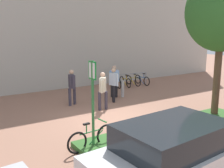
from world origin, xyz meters
The scene contains 13 objects.
ground_plane centered at (0.00, 0.00, 0.00)m, with size 60.00×60.00×0.00m, color #936651.
building_facade centered at (0.00, 7.03, 5.00)m, with size 28.00×1.20×10.00m, color #B2ADA3.
planter_strip centered at (0.94, -2.12, 0.08)m, with size 7.00×1.10×0.16m, color #336028.
tree_sidewalk centered at (3.62, -2.11, 4.21)m, with size 2.80×2.80×5.77m.
parking_sign_post centered at (-2.06, -2.12, 1.74)m, with size 0.08×0.36×2.67m.
bike_at_sign centered at (-2.08, -2.05, 0.35)m, with size 1.68×0.42×0.86m.
bike_rack_cluster centered at (4.43, 4.94, 0.35)m, with size 2.65×1.78×0.83m.
bollard_steel centered at (2.36, 2.73, 0.45)m, with size 0.16×0.16×0.90m, color #ADADB2.
person_shirt_blue centered at (1.96, 2.96, 0.98)m, with size 0.61×0.32×1.72m.
person_casual_tan centered at (0.25, 1.25, 0.98)m, with size 0.45×0.47×1.72m.
person_shirt_white centered at (1.42, 2.17, 0.98)m, with size 0.33×0.59×1.72m.
person_suited_navy centered at (-0.59, 2.72, 0.98)m, with size 0.44×0.61×1.72m.
car_white_hatch centered at (-1.39, -4.78, 0.76)m, with size 4.41×2.24×1.54m.
Camera 1 is at (-5.51, -8.57, 3.46)m, focal length 41.89 mm.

